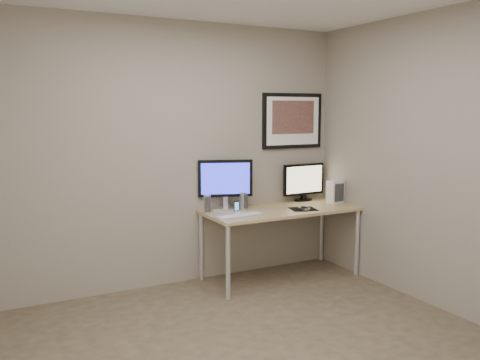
{
  "coord_description": "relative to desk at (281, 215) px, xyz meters",
  "views": [
    {
      "loc": [
        -1.76,
        -3.01,
        1.74
      ],
      "look_at": [
        0.4,
        1.1,
        1.1
      ],
      "focal_mm": 38.0,
      "sensor_mm": 36.0,
      "label": 1
    }
  ],
  "objects": [
    {
      "name": "floor",
      "position": [
        -1.0,
        -1.35,
        -0.66
      ],
      "size": [
        3.6,
        3.6,
        0.0
      ],
      "primitive_type": "plane",
      "color": "#4B3F2F",
      "rests_on": "ground"
    },
    {
      "name": "speaker_right",
      "position": [
        -0.36,
        0.15,
        0.15
      ],
      "size": [
        0.09,
        0.09,
        0.18
      ],
      "primitive_type": "cylinder",
      "rotation": [
        0.0,
        0.0,
        0.39
      ],
      "color": "#B4B4B9",
      "rests_on": "desk"
    },
    {
      "name": "fan_unit",
      "position": [
        0.7,
        -0.0,
        0.19
      ],
      "size": [
        0.17,
        0.13,
        0.25
      ],
      "primitive_type": "cube",
      "rotation": [
        0.0,
        0.0,
        0.08
      ],
      "color": "silver",
      "rests_on": "desk"
    },
    {
      "name": "phone_dock",
      "position": [
        -0.5,
        0.03,
        0.13
      ],
      "size": [
        0.06,
        0.06,
        0.12
      ],
      "primitive_type": "cube",
      "rotation": [
        0.0,
        0.0,
        0.01
      ],
      "color": "black",
      "rests_on": "desk"
    },
    {
      "name": "monitor_large",
      "position": [
        -0.51,
        0.25,
        0.35
      ],
      "size": [
        0.54,
        0.26,
        0.51
      ],
      "rotation": [
        0.0,
        0.0,
        -0.35
      ],
      "color": "#B4B4B9",
      "rests_on": "desk"
    },
    {
      "name": "room",
      "position": [
        -1.0,
        -0.9,
        0.98
      ],
      "size": [
        3.6,
        3.6,
        3.6
      ],
      "color": "white",
      "rests_on": "ground"
    },
    {
      "name": "framed_art",
      "position": [
        0.35,
        0.33,
        0.96
      ],
      "size": [
        0.75,
        0.04,
        0.6
      ],
      "color": "black",
      "rests_on": "room"
    },
    {
      "name": "monitor_tv",
      "position": [
        0.48,
        0.28,
        0.29
      ],
      "size": [
        0.53,
        0.13,
        0.42
      ],
      "rotation": [
        0.0,
        0.0,
        0.04
      ],
      "color": "black",
      "rests_on": "desk"
    },
    {
      "name": "desk",
      "position": [
        0.0,
        0.0,
        0.0
      ],
      "size": [
        1.6,
        0.7,
        0.73
      ],
      "color": "#977949",
      "rests_on": "floor"
    },
    {
      "name": "mousepad",
      "position": [
        0.19,
        -0.13,
        0.07
      ],
      "size": [
        0.31,
        0.29,
        0.0
      ],
      "primitive_type": "cube",
      "rotation": [
        0.0,
        0.0,
        -0.26
      ],
      "color": "black",
      "rests_on": "desk"
    },
    {
      "name": "speaker_left",
      "position": [
        -0.75,
        0.16,
        0.15
      ],
      "size": [
        0.09,
        0.09,
        0.18
      ],
      "primitive_type": "cylinder",
      "rotation": [
        0.0,
        0.0,
        -0.3
      ],
      "color": "#B4B4B9",
      "rests_on": "desk"
    },
    {
      "name": "keyboard",
      "position": [
        -0.55,
        -0.14,
        0.07
      ],
      "size": [
        0.49,
        0.16,
        0.02
      ],
      "primitive_type": "cube",
      "rotation": [
        0.0,
        0.0,
        0.07
      ],
      "color": "silver",
      "rests_on": "desk"
    },
    {
      "name": "mouse",
      "position": [
        0.18,
        -0.17,
        0.09
      ],
      "size": [
        0.07,
        0.11,
        0.04
      ],
      "primitive_type": "ellipsoid",
      "rotation": [
        0.0,
        0.0,
        0.02
      ],
      "color": "black",
      "rests_on": "mousepad"
    }
  ]
}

